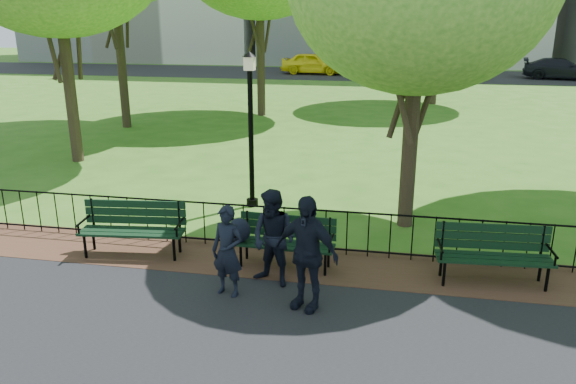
% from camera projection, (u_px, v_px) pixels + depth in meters
% --- Properties ---
extents(ground, '(120.00, 120.00, 0.00)m').
position_uv_depth(ground, '(248.00, 299.00, 9.02)').
color(ground, '#2F5F19').
extents(dirt_strip, '(60.00, 1.60, 0.01)m').
position_uv_depth(dirt_strip, '(268.00, 260.00, 10.42)').
color(dirt_strip, '#3D2419').
rests_on(dirt_strip, ground).
extents(far_street, '(70.00, 9.00, 0.01)m').
position_uv_depth(far_street, '(368.00, 74.00, 41.75)').
color(far_street, black).
rests_on(far_street, ground).
extents(iron_fence, '(24.06, 0.06, 1.00)m').
position_uv_depth(iron_fence, '(274.00, 226.00, 10.74)').
color(iron_fence, black).
rests_on(iron_fence, ground).
extents(park_bench_main, '(1.92, 0.63, 1.01)m').
position_uv_depth(park_bench_main, '(265.00, 233.00, 10.04)').
color(park_bench_main, black).
rests_on(park_bench_main, ground).
extents(park_bench_left_a, '(2.00, 0.82, 1.10)m').
position_uv_depth(park_bench_left_a, '(133.00, 222.00, 10.55)').
color(park_bench_left_a, black).
rests_on(park_bench_left_a, ground).
extents(park_bench_right_a, '(1.93, 0.71, 1.08)m').
position_uv_depth(park_bench_right_a, '(493.00, 248.00, 9.44)').
color(park_bench_right_a, black).
rests_on(park_bench_right_a, ground).
extents(lamppost, '(0.32, 0.32, 3.59)m').
position_uv_depth(lamppost, '(251.00, 125.00, 12.81)').
color(lamppost, black).
rests_on(lamppost, ground).
extents(person_left, '(0.62, 0.49, 1.51)m').
position_uv_depth(person_left, '(227.00, 251.00, 8.95)').
color(person_left, black).
rests_on(person_left, asphalt_path).
extents(person_mid, '(0.90, 0.69, 1.65)m').
position_uv_depth(person_mid, '(274.00, 238.00, 9.27)').
color(person_mid, black).
rests_on(person_mid, asphalt_path).
extents(person_right, '(1.16, 0.79, 1.83)m').
position_uv_depth(person_right, '(306.00, 253.00, 8.50)').
color(person_right, black).
rests_on(person_right, asphalt_path).
extents(taxi, '(4.79, 2.25, 1.58)m').
position_uv_depth(taxi, '(313.00, 63.00, 41.73)').
color(taxi, yellow).
rests_on(taxi, far_street).
extents(sedan_silver, '(5.12, 2.81, 1.60)m').
position_uv_depth(sedan_silver, '(393.00, 66.00, 39.25)').
color(sedan_silver, '#ACAFB4').
rests_on(sedan_silver, far_street).
extents(sedan_dark, '(5.17, 2.83, 1.42)m').
position_uv_depth(sedan_dark, '(561.00, 69.00, 38.49)').
color(sedan_dark, black).
rests_on(sedan_dark, far_street).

